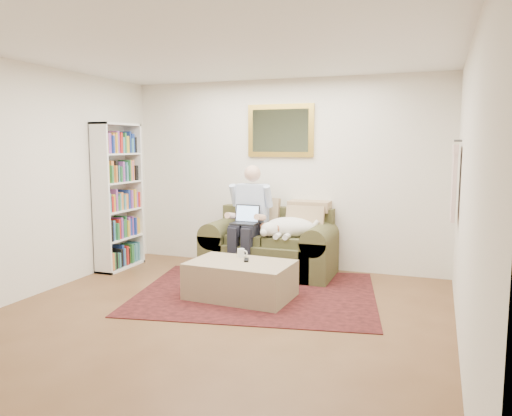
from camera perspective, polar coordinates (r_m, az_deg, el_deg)
The scene contains 12 objects.
room_shell at distance 4.96m, azimuth -4.11°, elevation 2.52°, with size 4.51×5.00×2.61m.
rug at distance 5.86m, azimuth 0.06°, elevation -9.66°, with size 2.69×2.15×0.01m, color black.
sofa at distance 6.68m, azimuth 1.60°, elevation -4.97°, with size 1.71×0.87×1.03m.
seated_man at distance 6.54m, azimuth -0.96°, elevation -1.45°, with size 0.56×0.80×1.44m, color #8CA3D8, non-canonical shape.
laptop at distance 6.47m, azimuth -1.17°, elevation -1.23°, with size 0.33×0.26×0.24m.
sleeping_dog at distance 6.44m, azimuth 3.95°, elevation -2.20°, with size 0.70×0.44×0.26m, color white, non-canonical shape.
ottoman at distance 5.63m, azimuth -1.77°, elevation -8.22°, with size 1.13×0.72×0.41m, color #9E8569.
coffee_mug at distance 5.80m, azimuth -1.75°, elevation -5.16°, with size 0.08×0.08×0.10m, color white.
tv_remote at distance 5.63m, azimuth -1.11°, elevation -5.95°, with size 0.05×0.15×0.02m, color black.
bookshelf at distance 7.12m, azimuth -15.47°, elevation 1.28°, with size 0.28×0.80×2.00m, color white, non-canonical shape.
wall_mirror at distance 6.94m, azimuth 2.81°, elevation 8.82°, with size 0.94×0.04×0.72m.
hanging_shirt at distance 5.77m, azimuth 21.71°, elevation 3.18°, with size 0.06×0.52×0.90m, color beige, non-canonical shape.
Camera 1 is at (2.03, -4.15, 1.71)m, focal length 35.00 mm.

